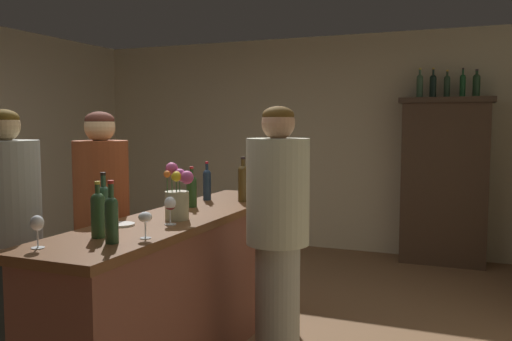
% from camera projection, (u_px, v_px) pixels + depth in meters
% --- Properties ---
extents(floor, '(8.62, 8.62, 0.00)m').
position_uv_depth(floor, '(155.00, 341.00, 3.84)').
color(floor, brown).
rests_on(floor, ground).
extents(wall_back, '(5.70, 0.12, 2.63)m').
position_uv_depth(wall_back, '(299.00, 143.00, 6.84)').
color(wall_back, '#C1B391').
rests_on(wall_back, ground).
extents(bar_counter, '(0.57, 2.50, 0.98)m').
position_uv_depth(bar_counter, '(184.00, 288.00, 3.48)').
color(bar_counter, brown).
rests_on(bar_counter, ground).
extents(display_cabinet, '(0.99, 0.41, 1.85)m').
position_uv_depth(display_cabinet, '(445.00, 178.00, 5.92)').
color(display_cabinet, '#402D1F').
rests_on(display_cabinet, ground).
extents(wine_bottle_chardonnay, '(0.06, 0.06, 0.32)m').
position_uv_depth(wine_bottle_chardonnay, '(104.00, 205.00, 2.91)').
color(wine_bottle_chardonnay, '#294D35').
rests_on(wine_bottle_chardonnay, bar_counter).
extents(wine_bottle_pinot, '(0.06, 0.06, 0.30)m').
position_uv_depth(wine_bottle_pinot, '(207.00, 183.00, 4.07)').
color(wine_bottle_pinot, '#1A2B3E').
rests_on(wine_bottle_pinot, bar_counter).
extents(wine_bottle_merlot, '(0.07, 0.07, 0.28)m').
position_uv_depth(wine_bottle_merlot, '(192.00, 190.00, 3.73)').
color(wine_bottle_merlot, '#203E19').
rests_on(wine_bottle_merlot, bar_counter).
extents(wine_bottle_malbec, '(0.07, 0.07, 0.29)m').
position_uv_depth(wine_bottle_malbec, '(98.00, 213.00, 2.72)').
color(wine_bottle_malbec, '#2C4B28').
rests_on(wine_bottle_malbec, bar_counter).
extents(wine_bottle_syrah, '(0.07, 0.07, 0.33)m').
position_uv_depth(wine_bottle_syrah, '(243.00, 181.00, 3.99)').
color(wine_bottle_syrah, '#433113').
rests_on(wine_bottle_syrah, bar_counter).
extents(wine_bottle_rose, '(0.06, 0.06, 0.31)m').
position_uv_depth(wine_bottle_rose, '(112.00, 217.00, 2.59)').
color(wine_bottle_rose, '#264528').
rests_on(wine_bottle_rose, bar_counter).
extents(wine_glass_front, '(0.07, 0.07, 0.16)m').
position_uv_depth(wine_glass_front, '(170.00, 205.00, 3.08)').
color(wine_glass_front, white).
rests_on(wine_glass_front, bar_counter).
extents(wine_glass_mid, '(0.06, 0.06, 0.16)m').
position_uv_depth(wine_glass_mid, '(37.00, 224.00, 2.49)').
color(wine_glass_mid, white).
rests_on(wine_glass_mid, bar_counter).
extents(wine_glass_rear, '(0.07, 0.07, 0.14)m').
position_uv_depth(wine_glass_rear, '(145.00, 218.00, 2.70)').
color(wine_glass_rear, white).
rests_on(wine_glass_rear, bar_counter).
extents(flower_arrangement, '(0.19, 0.14, 0.35)m').
position_uv_depth(flower_arrangement, '(178.00, 195.00, 3.24)').
color(flower_arrangement, tan).
rests_on(flower_arrangement, bar_counter).
extents(cheese_plate, '(0.15, 0.15, 0.01)m').
position_uv_depth(cheese_plate, '(121.00, 225.00, 3.06)').
color(cheese_plate, white).
rests_on(cheese_plate, bar_counter).
extents(display_bottle_left, '(0.07, 0.07, 0.33)m').
position_uv_depth(display_bottle_left, '(420.00, 85.00, 5.94)').
color(display_bottle_left, '#2F4A31').
rests_on(display_bottle_left, display_cabinet).
extents(display_bottle_midleft, '(0.07, 0.07, 0.33)m').
position_uv_depth(display_bottle_midleft, '(433.00, 85.00, 5.89)').
color(display_bottle_midleft, black).
rests_on(display_bottle_midleft, display_cabinet).
extents(display_bottle_center, '(0.07, 0.07, 0.30)m').
position_uv_depth(display_bottle_center, '(447.00, 85.00, 5.83)').
color(display_bottle_center, '#1D311F').
rests_on(display_bottle_center, display_cabinet).
extents(display_bottle_midright, '(0.06, 0.06, 0.31)m').
position_uv_depth(display_bottle_midright, '(463.00, 85.00, 5.77)').
color(display_bottle_midright, '#133E1C').
rests_on(display_bottle_midright, display_cabinet).
extents(display_bottle_right, '(0.08, 0.08, 0.29)m').
position_uv_depth(display_bottle_right, '(476.00, 84.00, 5.72)').
color(display_bottle_right, '#1A341C').
rests_on(display_bottle_right, display_cabinet).
extents(patron_in_grey, '(0.37, 0.37, 1.64)m').
position_uv_depth(patron_in_grey, '(8.00, 242.00, 3.02)').
color(patron_in_grey, '#283230').
rests_on(patron_in_grey, ground).
extents(patron_near_entrance, '(0.37, 0.37, 1.64)m').
position_uv_depth(patron_near_entrance, '(102.00, 221.00, 3.62)').
color(patron_near_entrance, '#496643').
rests_on(patron_near_entrance, ground).
extents(bartender, '(0.39, 0.39, 1.67)m').
position_uv_depth(bartender, '(278.00, 230.00, 3.27)').
color(bartender, gray).
rests_on(bartender, ground).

